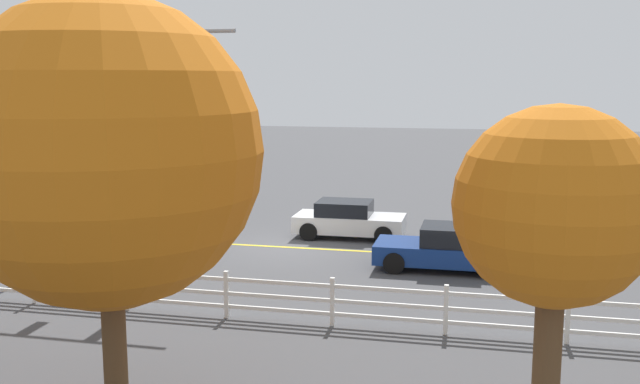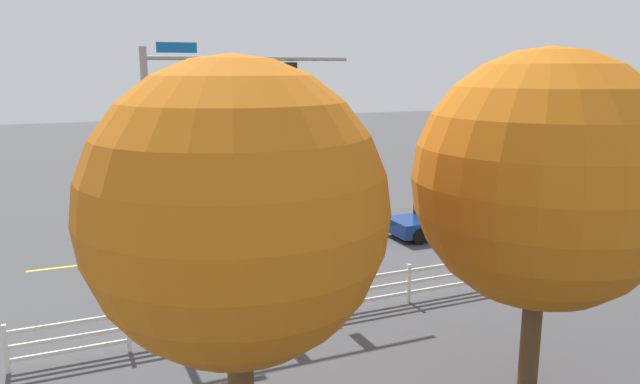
{
  "view_description": "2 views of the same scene",
  "coord_description": "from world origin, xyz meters",
  "px_view_note": "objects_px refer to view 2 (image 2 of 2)",
  "views": [
    {
      "loc": [
        -6.27,
        23.03,
        5.71
      ],
      "look_at": [
        -1.21,
        0.76,
        2.08
      ],
      "focal_mm": 40.32,
      "sensor_mm": 36.0,
      "label": 1
    },
    {
      "loc": [
        8.39,
        21.24,
        6.68
      ],
      "look_at": [
        -0.19,
        1.3,
        2.14
      ],
      "focal_mm": 33.23,
      "sensor_mm": 36.0,
      "label": 2
    }
  ],
  "objects_px": {
    "car_0": "(439,220)",
    "car_1": "(321,208)",
    "car_2": "(477,194)",
    "tree_2": "(236,212)",
    "tree_3": "(543,180)"
  },
  "relations": [
    {
      "from": "car_0",
      "to": "car_1",
      "type": "height_order",
      "value": "car_0"
    },
    {
      "from": "car_0",
      "to": "car_2",
      "type": "height_order",
      "value": "car_0"
    },
    {
      "from": "tree_2",
      "to": "tree_3",
      "type": "xyz_separation_m",
      "value": [
        -6.23,
        0.16,
        0.09
      ]
    },
    {
      "from": "car_0",
      "to": "car_1",
      "type": "xyz_separation_m",
      "value": [
        3.67,
        -3.67,
        0.01
      ]
    },
    {
      "from": "car_1",
      "to": "tree_2",
      "type": "relative_size",
      "value": 0.57
    },
    {
      "from": "tree_2",
      "to": "car_0",
      "type": "bearing_deg",
      "value": -137.02
    },
    {
      "from": "car_0",
      "to": "tree_3",
      "type": "relative_size",
      "value": 0.58
    },
    {
      "from": "car_1",
      "to": "tree_2",
      "type": "bearing_deg",
      "value": -118.52
    },
    {
      "from": "car_1",
      "to": "tree_3",
      "type": "bearing_deg",
      "value": -95.83
    },
    {
      "from": "car_0",
      "to": "car_2",
      "type": "xyz_separation_m",
      "value": [
        -4.6,
        -3.49,
        0.01
      ]
    },
    {
      "from": "car_0",
      "to": "tree_2",
      "type": "distance_m",
      "value": 15.89
    },
    {
      "from": "car_0",
      "to": "tree_2",
      "type": "xyz_separation_m",
      "value": [
        11.29,
        10.52,
        3.78
      ]
    },
    {
      "from": "car_0",
      "to": "tree_3",
      "type": "distance_m",
      "value": 12.44
    },
    {
      "from": "tree_3",
      "to": "car_1",
      "type": "bearing_deg",
      "value": -95.55
    },
    {
      "from": "tree_3",
      "to": "car_2",
      "type": "bearing_deg",
      "value": -124.27
    }
  ]
}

